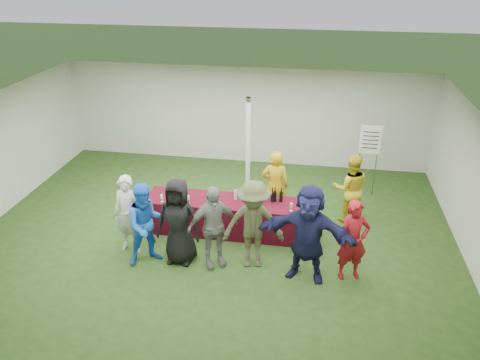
% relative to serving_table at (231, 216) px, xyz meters
% --- Properties ---
extents(ground, '(60.00, 60.00, 0.00)m').
position_rel_serving_table_xyz_m(ground, '(-0.29, -0.20, -0.38)').
color(ground, '#284719').
rests_on(ground, ground).
extents(tent, '(10.00, 10.00, 10.00)m').
position_rel_serving_table_xyz_m(tent, '(0.21, 1.00, 0.98)').
color(tent, white).
rests_on(tent, ground).
extents(serving_table, '(3.60, 0.80, 0.75)m').
position_rel_serving_table_xyz_m(serving_table, '(0.00, 0.00, 0.00)').
color(serving_table, '#580718').
rests_on(serving_table, ground).
extents(wine_bottles, '(0.79, 0.11, 0.32)m').
position_rel_serving_table_xyz_m(wine_bottles, '(0.69, 0.14, 0.50)').
color(wine_bottles, black).
rests_on(wine_bottles, serving_table).
extents(wine_glasses, '(2.74, 0.16, 0.16)m').
position_rel_serving_table_xyz_m(wine_glasses, '(-0.47, -0.26, 0.49)').
color(wine_glasses, silver).
rests_on(wine_glasses, serving_table).
extents(water_bottle, '(0.07, 0.07, 0.23)m').
position_rel_serving_table_xyz_m(water_bottle, '(0.10, 0.08, 0.48)').
color(water_bottle, silver).
rests_on(water_bottle, serving_table).
extents(bar_towel, '(0.25, 0.18, 0.03)m').
position_rel_serving_table_xyz_m(bar_towel, '(1.61, 0.05, 0.39)').
color(bar_towel, white).
rests_on(bar_towel, serving_table).
extents(dump_bucket, '(0.24, 0.24, 0.18)m').
position_rel_serving_table_xyz_m(dump_bucket, '(1.66, -0.22, 0.46)').
color(dump_bucket, slate).
rests_on(dump_bucket, serving_table).
extents(wine_list_sign, '(0.50, 0.03, 1.80)m').
position_rel_serving_table_xyz_m(wine_list_sign, '(2.94, 2.23, 0.94)').
color(wine_list_sign, slate).
rests_on(wine_list_sign, ground).
extents(staff_pourer, '(0.61, 0.42, 1.64)m').
position_rel_serving_table_xyz_m(staff_pourer, '(0.86, 0.70, 0.45)').
color(staff_pourer, '#C59C0F').
rests_on(staff_pourer, ground).
extents(staff_back, '(0.82, 0.66, 1.58)m').
position_rel_serving_table_xyz_m(staff_back, '(2.49, 0.91, 0.41)').
color(staff_back, gold).
rests_on(staff_back, ground).
extents(customer_0, '(0.62, 0.44, 1.63)m').
position_rel_serving_table_xyz_m(customer_0, '(-1.84, -1.00, 0.44)').
color(customer_0, silver).
rests_on(customer_0, ground).
extents(customer_1, '(1.02, 0.97, 1.66)m').
position_rel_serving_table_xyz_m(customer_1, '(-1.35, -1.31, 0.45)').
color(customer_1, blue).
rests_on(customer_1, ground).
extents(customer_2, '(0.87, 0.58, 1.74)m').
position_rel_serving_table_xyz_m(customer_2, '(-0.77, -1.18, 0.49)').
color(customer_2, black).
rests_on(customer_2, ground).
extents(customer_3, '(1.05, 0.85, 1.67)m').
position_rel_serving_table_xyz_m(customer_3, '(-0.11, -1.20, 0.46)').
color(customer_3, gray).
rests_on(customer_3, ground).
extents(customer_4, '(1.24, 0.84, 1.78)m').
position_rel_serving_table_xyz_m(customer_4, '(0.63, -1.10, 0.51)').
color(customer_4, '#434829').
rests_on(customer_4, ground).
extents(customer_5, '(1.80, 0.83, 1.87)m').
position_rel_serving_table_xyz_m(customer_5, '(1.64, -1.29, 0.56)').
color(customer_5, '#1A1B43').
rests_on(customer_5, ground).
extents(customer_6, '(0.66, 0.53, 1.57)m').
position_rel_serving_table_xyz_m(customer_6, '(2.45, -1.16, 0.41)').
color(customer_6, maroon).
rests_on(customer_6, ground).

